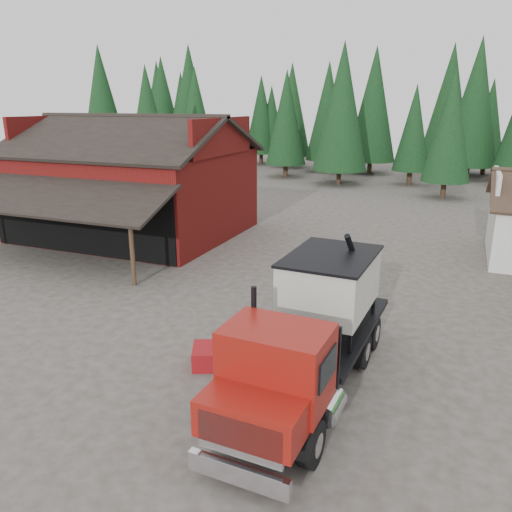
% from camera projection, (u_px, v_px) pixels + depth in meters
% --- Properties ---
extents(ground, '(120.00, 120.00, 0.00)m').
position_uv_depth(ground, '(228.00, 324.00, 18.28)').
color(ground, '#443C35').
rests_on(ground, ground).
extents(red_barn, '(12.80, 13.63, 7.18)m').
position_uv_depth(red_barn, '(134.00, 190.00, 30.25)').
color(red_barn, maroon).
rests_on(red_barn, ground).
extents(conifer_backdrop, '(76.00, 16.00, 16.00)m').
position_uv_depth(conifer_backdrop, '(391.00, 176.00, 55.40)').
color(conifer_backdrop, black).
rests_on(conifer_backdrop, ground).
extents(near_pine_a, '(4.40, 4.40, 11.40)m').
position_uv_depth(near_pine_a, '(148.00, 117.00, 49.16)').
color(near_pine_a, '#382619').
rests_on(near_pine_a, ground).
extents(near_pine_b, '(3.96, 3.96, 10.40)m').
position_uv_depth(near_pine_b, '(450.00, 127.00, 40.88)').
color(near_pine_b, '#382619').
rests_on(near_pine_b, ground).
extents(near_pine_d, '(5.28, 5.28, 13.40)m').
position_uv_depth(near_pine_d, '(342.00, 107.00, 47.61)').
color(near_pine_d, '#382619').
rests_on(near_pine_d, ground).
extents(feed_truck, '(2.82, 9.14, 4.08)m').
position_uv_depth(feed_truck, '(313.00, 326.00, 13.63)').
color(feed_truck, black).
rests_on(feed_truck, ground).
extents(equip_box, '(1.10, 1.29, 0.60)m').
position_uv_depth(equip_box, '(204.00, 356.00, 15.32)').
color(equip_box, maroon).
rests_on(equip_box, ground).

